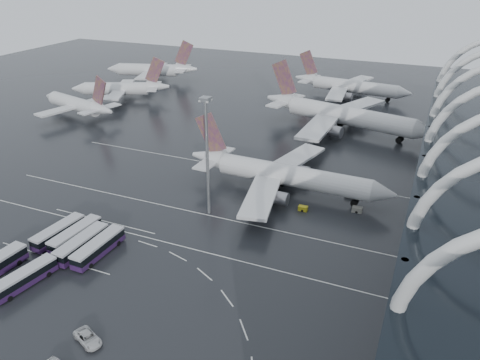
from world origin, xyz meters
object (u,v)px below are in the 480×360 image
at_px(bus_row_near_c, 82,244).
at_px(bus_row_far_c, 24,278).
at_px(jet_remote_mid, 123,89).
at_px(bus_row_near_d, 98,247).
at_px(airliner_main, 283,175).
at_px(floodlight_mast, 207,143).
at_px(jet_remote_west, 78,105).
at_px(gse_cart_belly_a, 303,208).
at_px(gse_cart_belly_d, 357,210).
at_px(bus_row_near_b, 75,235).
at_px(airliner_gate_c, 349,86).
at_px(jet_remote_far, 154,70).
at_px(airliner_gate_b, 341,115).
at_px(gse_cart_belly_b, 349,195).
at_px(bus_row_near_a, 58,232).
at_px(van_curve_a, 88,338).

bearing_deg(bus_row_near_c, bus_row_far_c, 172.24).
bearing_deg(jet_remote_mid, bus_row_near_d, 99.87).
relative_size(airliner_main, floodlight_mast, 1.94).
relative_size(bus_row_near_c, bus_row_far_c, 1.03).
relative_size(jet_remote_west, gse_cart_belly_a, 18.64).
distance_m(bus_row_near_c, gse_cart_belly_d, 63.05).
bearing_deg(bus_row_far_c, jet_remote_west, 43.58).
relative_size(bus_row_near_d, gse_cart_belly_d, 5.66).
relative_size(bus_row_near_b, floodlight_mast, 0.47).
bearing_deg(bus_row_near_b, airliner_main, -36.11).
bearing_deg(floodlight_mast, airliner_gate_c, 85.24).
xyz_separation_m(bus_row_near_c, gse_cart_belly_d, (49.36, 39.21, -1.17)).
bearing_deg(jet_remote_far, bus_row_near_c, 100.43).
distance_m(airliner_gate_b, jet_remote_west, 97.77).
relative_size(jet_remote_mid, gse_cart_belly_a, 18.28).
relative_size(gse_cart_belly_b, gse_cart_belly_d, 0.83).
xyz_separation_m(airliner_main, floodlight_mast, (-12.44, -17.82, 13.15)).
relative_size(jet_remote_west, bus_row_near_c, 2.99).
bearing_deg(floodlight_mast, jet_remote_west, 149.16).
xyz_separation_m(jet_remote_west, floodlight_mast, (78.91, -47.11, 13.22)).
relative_size(floodlight_mast, gse_cart_belly_d, 11.76).
distance_m(jet_remote_west, floodlight_mast, 92.85).
bearing_deg(airliner_main, floodlight_mast, -123.11).
height_order(jet_remote_west, bus_row_near_b, jet_remote_west).
height_order(airliner_gate_c, gse_cart_belly_b, airliner_gate_c).
bearing_deg(jet_remote_west, gse_cart_belly_b, -178.85).
bearing_deg(jet_remote_far, jet_remote_west, 78.60).
bearing_deg(airliner_gate_b, bus_row_near_a, -99.90).
height_order(jet_remote_far, gse_cart_belly_a, jet_remote_far).
distance_m(bus_row_near_a, gse_cart_belly_d, 68.40).
bearing_deg(gse_cart_belly_b, jet_remote_mid, 154.16).
distance_m(bus_row_near_b, van_curve_a, 30.91).
bearing_deg(gse_cart_belly_d, jet_remote_west, 163.63).
height_order(bus_row_near_a, gse_cart_belly_a, bus_row_near_a).
relative_size(jet_remote_far, van_curve_a, 7.85).
relative_size(bus_row_near_a, gse_cart_belly_a, 6.00).
height_order(bus_row_near_c, gse_cart_belly_d, bus_row_near_c).
distance_m(bus_row_near_a, floodlight_mast, 37.48).
xyz_separation_m(airliner_main, gse_cart_belly_d, (20.01, -3.43, -4.02)).
bearing_deg(airliner_gate_b, bus_row_near_c, -95.45).
distance_m(airliner_main, gse_cart_belly_d, 20.70).
bearing_deg(jet_remote_far, gse_cart_belly_d, 124.83).
height_order(jet_remote_west, gse_cart_belly_d, jet_remote_west).
bearing_deg(gse_cart_belly_b, bus_row_near_b, -138.24).
distance_m(jet_remote_west, van_curve_a, 121.82).
height_order(jet_remote_mid, bus_row_near_d, jet_remote_mid).
bearing_deg(jet_remote_far, van_curve_a, 102.70).
distance_m(airliner_gate_c, bus_row_near_c, 142.95).
relative_size(airliner_gate_b, floodlight_mast, 2.21).
bearing_deg(bus_row_near_d, floodlight_mast, -26.65).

